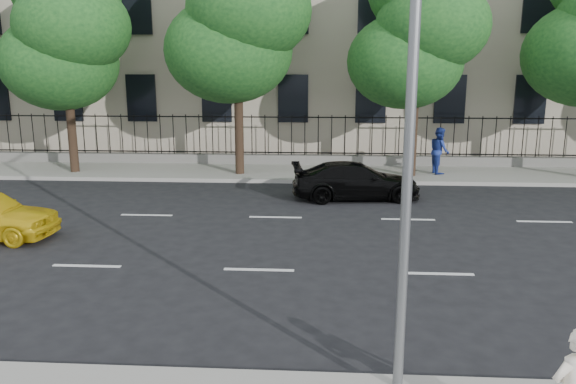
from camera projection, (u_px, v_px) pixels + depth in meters
name	position (u px, v px, depth m)	size (l,w,h in m)	color
ground	(244.00, 319.00, 10.29)	(120.00, 120.00, 0.00)	black
far_sidewalk	(289.00, 172.00, 23.89)	(60.00, 4.00, 0.15)	gray
lane_markings	(268.00, 240.00, 14.91)	(49.60, 4.62, 0.01)	silver
iron_fence	(291.00, 153.00, 25.42)	(30.00, 0.50, 2.20)	slate
street_light	(409.00, 17.00, 7.27)	(0.25, 3.32, 8.05)	slate
tree_b	(66.00, 32.00, 22.54)	(5.53, 5.12, 8.97)	#382619
tree_c	(238.00, 16.00, 21.98)	(5.89, 5.50, 9.80)	#382619
tree_d	(418.00, 30.00, 21.69)	(5.34, 4.94, 8.84)	#382619
black_sedan	(356.00, 181.00, 19.33)	(1.79, 4.39, 1.28)	black
pedestrian_far	(439.00, 150.00, 23.02)	(0.93, 0.72, 1.91)	navy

